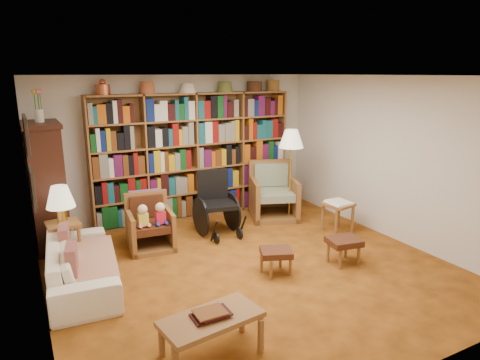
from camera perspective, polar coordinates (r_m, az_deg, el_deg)
floor at (r=5.87m, az=1.20°, el=-11.47°), size 5.00×5.00×0.00m
ceiling at (r=5.29m, az=1.35°, el=13.75°), size 5.00×5.00×0.00m
wall_back at (r=7.68m, az=-7.88°, el=4.37°), size 5.00×0.00×5.00m
wall_front at (r=3.58m, az=21.36°, el=-7.93°), size 5.00×0.00×5.00m
wall_left at (r=4.79m, az=-25.85°, el=-2.87°), size 0.00×5.00×5.00m
wall_right at (r=6.99m, az=19.50°, el=2.72°), size 0.00×5.00×5.00m
bookshelf at (r=7.61m, az=-5.99°, el=3.73°), size 3.60×0.30×2.42m
curio_cabinet at (r=6.81m, az=-24.34°, el=-0.57°), size 0.50×0.95×2.40m
framed_pictures at (r=5.00m, az=-26.23°, el=2.18°), size 0.03×0.52×0.97m
sofa at (r=5.66m, az=-20.44°, el=-10.37°), size 1.94×0.90×0.55m
sofa_throw at (r=5.65m, az=-19.95°, el=-10.07°), size 0.87×1.41×0.04m
cushion_left at (r=5.90m, az=-22.32°, el=-7.67°), size 0.17×0.37×0.36m
cushion_right at (r=5.26m, az=-21.48°, el=-10.29°), size 0.17×0.37×0.36m
side_table_lamp at (r=6.28m, az=-22.42°, el=-6.55°), size 0.44×0.44×0.58m
table_lamp at (r=6.13m, az=-22.85°, el=-2.23°), size 0.37×0.37×0.51m
armchair_leather at (r=6.52m, az=-12.06°, el=-5.89°), size 0.70×0.74×0.81m
armchair_sage at (r=7.73m, az=4.11°, el=-2.11°), size 1.08×1.07×0.99m
wheelchair at (r=6.88m, az=-3.13°, el=-3.38°), size 0.59×0.82×1.03m
floor_lamp at (r=7.35m, az=6.83°, el=5.00°), size 0.42×0.42×1.60m
side_table_papers at (r=7.12m, az=12.94°, el=-3.70°), size 0.49×0.49×0.52m
footstool_a at (r=5.59m, az=4.82°, el=-9.81°), size 0.49×0.46×0.33m
footstool_b at (r=6.01m, az=13.68°, el=-8.19°), size 0.48×0.43×0.36m
coffee_table at (r=4.11m, az=-3.85°, el=-18.30°), size 0.98×0.58×0.44m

